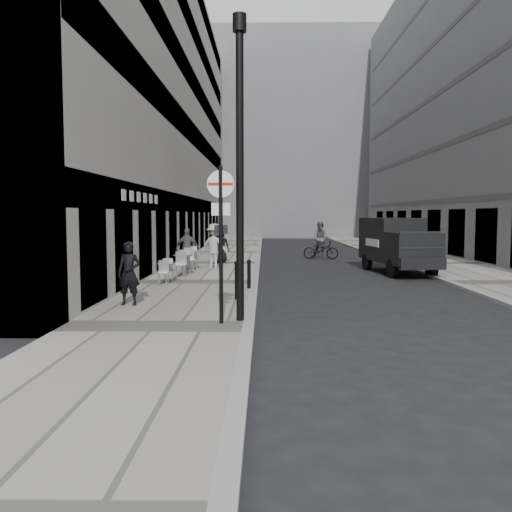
{
  "coord_description": "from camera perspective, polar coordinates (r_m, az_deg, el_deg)",
  "views": [
    {
      "loc": [
        0.34,
        -8.71,
        2.5
      ],
      "look_at": [
        0.12,
        5.61,
        1.4
      ],
      "focal_mm": 38.0,
      "sensor_mm": 36.0,
      "label": 1
    }
  ],
  "objects": [
    {
      "name": "bollard_far",
      "position": [
        17.44,
        -0.75,
        -2.0
      ],
      "size": [
        0.12,
        0.12,
        0.88
      ],
      "primitive_type": "cylinder",
      "color": "black",
      "rests_on": "sidewalk"
    },
    {
      "name": "pedestrian_a",
      "position": [
        23.83,
        -7.22,
        0.8
      ],
      "size": [
        1.11,
        0.61,
        1.8
      ],
      "primitive_type": "imported",
      "rotation": [
        0.0,
        0.0,
        2.98
      ],
      "color": "#4E4D52",
      "rests_on": "sidewalk"
    },
    {
      "name": "pedestrian_b",
      "position": [
        23.85,
        -4.4,
        1.04
      ],
      "size": [
        1.46,
        1.15,
        1.98
      ],
      "primitive_type": "imported",
      "rotation": [
        0.0,
        0.0,
        2.76
      ],
      "color": "#AEA7A1",
      "rests_on": "sidewalk"
    },
    {
      "name": "building_far",
      "position": [
        65.27,
        1.92,
        11.88
      ],
      "size": [
        24.0,
        16.0,
        22.0
      ],
      "primitive_type": "cube",
      "color": "slate",
      "rests_on": "ground"
    },
    {
      "name": "bollard_near",
      "position": [
        15.22,
        -2.02,
        -2.68
      ],
      "size": [
        0.13,
        0.13,
        1.01
      ],
      "primitive_type": "cylinder",
      "color": "black",
      "rests_on": "sidewalk"
    },
    {
      "name": "cyclist",
      "position": [
        30.61,
        6.85,
        1.22
      ],
      "size": [
        2.06,
        1.13,
        2.11
      ],
      "rotation": [
        0.0,
        0.0,
        -0.24
      ],
      "color": "black",
      "rests_on": "ground"
    },
    {
      "name": "walking_man",
      "position": [
        14.6,
        -13.23,
        -1.78
      ],
      "size": [
        0.65,
        0.47,
        1.68
      ],
      "primitive_type": "imported",
      "rotation": [
        0.0,
        0.0,
        -0.11
      ],
      "color": "black",
      "rests_on": "sidewalk"
    },
    {
      "name": "building_left",
      "position": [
        34.43,
        -10.12,
        15.21
      ],
      "size": [
        4.0,
        45.0,
        18.0
      ],
      "primitive_type": "cube",
      "color": "#B6B2A6",
      "rests_on": "ground"
    },
    {
      "name": "far_sidewalk",
      "position": [
        28.18,
        18.76,
        -0.81
      ],
      "size": [
        4.0,
        60.0,
        0.12
      ],
      "primitive_type": "cube",
      "color": "#9C998D",
      "rests_on": "ground"
    },
    {
      "name": "cafe_table_far",
      "position": [
        18.96,
        -9.45,
        -1.6
      ],
      "size": [
        0.64,
        1.45,
        0.83
      ],
      "color": "silver",
      "rests_on": "sidewalk"
    },
    {
      "name": "ground",
      "position": [
        9.07,
        -1.34,
        -11.62
      ],
      "size": [
        120.0,
        120.0,
        0.0
      ],
      "primitive_type": "plane",
      "color": "black",
      "rests_on": "ground"
    },
    {
      "name": "panel_van",
      "position": [
        23.84,
        14.55,
        1.42
      ],
      "size": [
        2.48,
        5.18,
        2.35
      ],
      "rotation": [
        0.0,
        0.0,
        0.13
      ],
      "color": "black",
      "rests_on": "ground"
    },
    {
      "name": "building_right",
      "position": [
        36.68,
        23.66,
        15.83
      ],
      "size": [
        6.0,
        45.0,
        20.0
      ],
      "primitive_type": "cube",
      "color": "slate",
      "rests_on": "ground"
    },
    {
      "name": "lamppost",
      "position": [
        12.14,
        -1.71,
        10.78
      ],
      "size": [
        0.3,
        0.3,
        6.71
      ],
      "color": "black",
      "rests_on": "sidewalk"
    },
    {
      "name": "pedestrian_c",
      "position": [
        26.78,
        -3.72,
        1.09
      ],
      "size": [
        0.86,
        0.59,
        1.68
      ],
      "primitive_type": "imported",
      "rotation": [
        0.0,
        0.0,
        3.22
      ],
      "color": "black",
      "rests_on": "sidewalk"
    },
    {
      "name": "sidewalk",
      "position": [
        26.92,
        -4.12,
        -0.82
      ],
      "size": [
        4.0,
        60.0,
        0.12
      ],
      "primitive_type": "cube",
      "color": "#9C998D",
      "rests_on": "ground"
    },
    {
      "name": "cafe_table_mid",
      "position": [
        21.12,
        -7.68,
        -0.77
      ],
      "size": [
        0.76,
        1.71,
        0.98
      ],
      "color": "#BEBDC0",
      "rests_on": "sidewalk"
    },
    {
      "name": "sign_post",
      "position": [
        11.75,
        -3.72,
        3.49
      ],
      "size": [
        0.59,
        0.1,
        3.43
      ],
      "rotation": [
        0.0,
        0.0,
        -0.06
      ],
      "color": "black",
      "rests_on": "sidewalk"
    },
    {
      "name": "cafe_table_near",
      "position": [
        23.3,
        -6.88,
        -0.26
      ],
      "size": [
        0.77,
        1.73,
        0.99
      ],
      "color": "silver",
      "rests_on": "sidewalk"
    }
  ]
}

